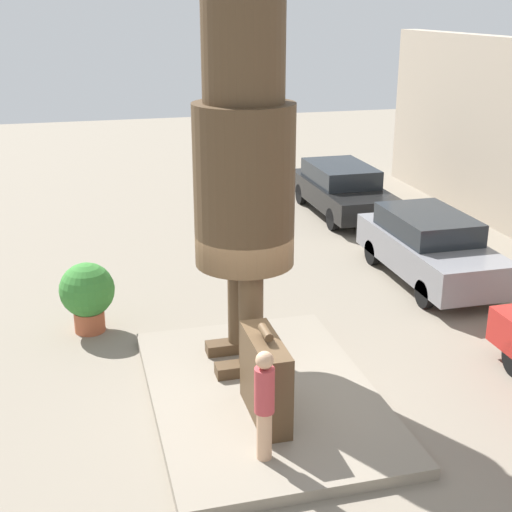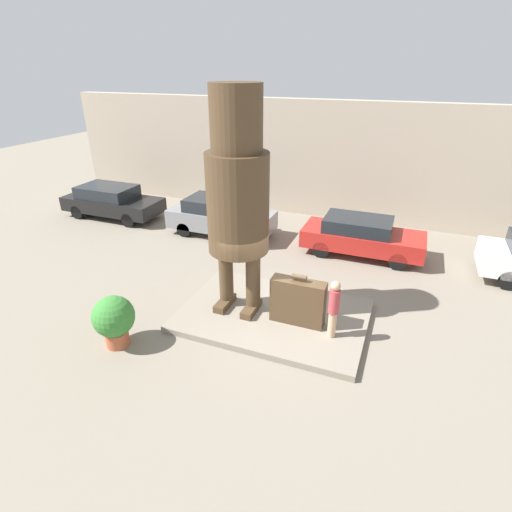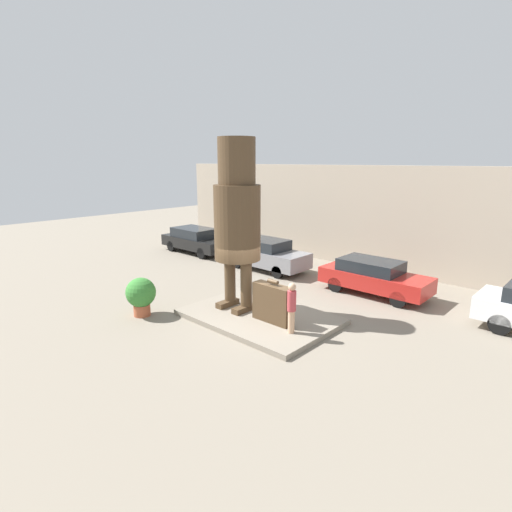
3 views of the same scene
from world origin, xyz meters
TOP-DOWN VIEW (x-y plane):
  - ground_plane at (0.00, 0.00)m, footprint 60.00×60.00m
  - pedestal at (0.00, 0.00)m, footprint 5.16×3.53m
  - building_backdrop at (0.00, 9.03)m, footprint 28.00×0.60m
  - statue_figure at (-1.01, -0.04)m, footprint 1.62×1.62m
  - giant_suitcase at (0.74, -0.17)m, footprint 1.46×0.43m
  - tourist at (1.74, -0.46)m, footprint 0.27×0.27m
  - parked_car_black at (-9.79, 5.11)m, footprint 4.62×1.84m
  - parked_car_grey at (-4.13, 5.05)m, footprint 4.38×1.77m
  - parked_car_red at (1.64, 5.18)m, footprint 4.41×1.74m
  - planter_pot at (-3.33, -2.59)m, footprint 1.06×1.06m

SIDE VIEW (x-z plane):
  - ground_plane at x=0.00m, z-range 0.00..0.00m
  - pedestal at x=0.00m, z-range 0.00..0.18m
  - parked_car_red at x=1.64m, z-range 0.05..1.49m
  - parked_car_black at x=-9.79m, z-range 0.05..1.52m
  - planter_pot at x=-3.33m, z-range 0.10..1.49m
  - parked_car_grey at x=-4.13m, z-range 0.04..1.59m
  - giant_suitcase at x=0.74m, z-range 0.10..1.55m
  - tourist at x=1.74m, z-range 0.26..1.87m
  - building_backdrop at x=0.00m, z-range 0.00..5.18m
  - statue_figure at x=-1.01m, z-range 0.69..6.68m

